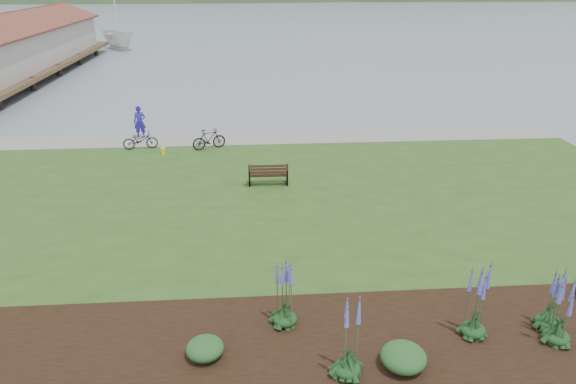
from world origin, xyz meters
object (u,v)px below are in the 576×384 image
park_bench (268,174)px  person (139,119)px  sailboat (120,49)px  bicycle_a (140,140)px

park_bench → person: size_ratio=0.81×
person → sailboat: size_ratio=0.08×
park_bench → bicycle_a: park_bench is taller
person → park_bench: bearing=-49.2°
sailboat → park_bench: bearing=-110.0°
person → sailboat: bearing=102.3°
person → bicycle_a: size_ratio=1.19×
person → bicycle_a: (0.33, -1.87, -0.57)m
park_bench → sailboat: 47.18m
person → bicycle_a: 1.98m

